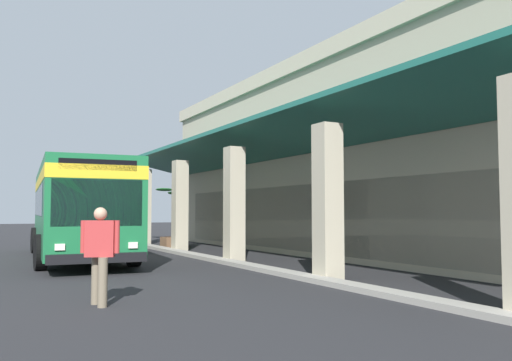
% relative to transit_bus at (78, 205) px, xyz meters
% --- Properties ---
extents(ground, '(120.00, 120.00, 0.00)m').
position_rel_transit_bus_xyz_m(ground, '(1.02, 9.42, -1.85)').
color(ground, '#262628').
extents(curb_strip, '(31.07, 0.50, 0.12)m').
position_rel_transit_bus_xyz_m(curb_strip, '(3.73, 3.84, -1.79)').
color(curb_strip, '#9E998E').
rests_on(curb_strip, ground).
extents(plaza_building, '(26.19, 15.97, 7.40)m').
position_rel_transit_bus_xyz_m(plaza_building, '(3.73, 13.46, 1.85)').
color(plaza_building, '#B2A88E').
rests_on(plaza_building, ground).
extents(transit_bus, '(11.37, 3.38, 3.34)m').
position_rel_transit_bus_xyz_m(transit_bus, '(0.00, 0.00, 0.00)').
color(transit_bus, '#196638').
rests_on(transit_bus, ground).
extents(pedestrian, '(0.53, 0.60, 1.69)m').
position_rel_transit_bus_xyz_m(pedestrian, '(9.88, -1.24, -0.90)').
color(pedestrian, '#726651').
rests_on(pedestrian, ground).
extents(potted_palm, '(1.88, 1.74, 2.73)m').
position_rel_transit_bus_xyz_m(potted_palm, '(-4.08, 4.94, -1.25)').
color(potted_palm, brown).
rests_on(potted_palm, ground).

